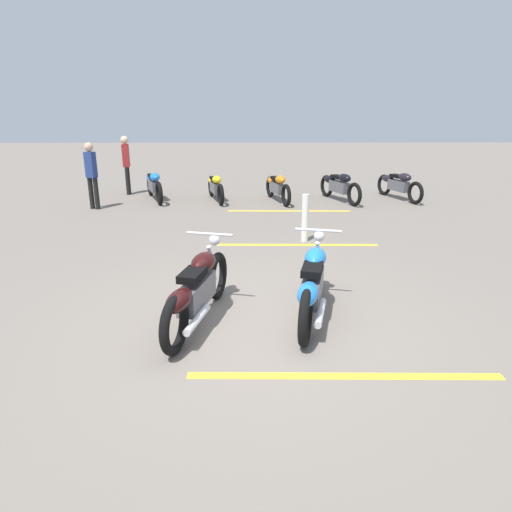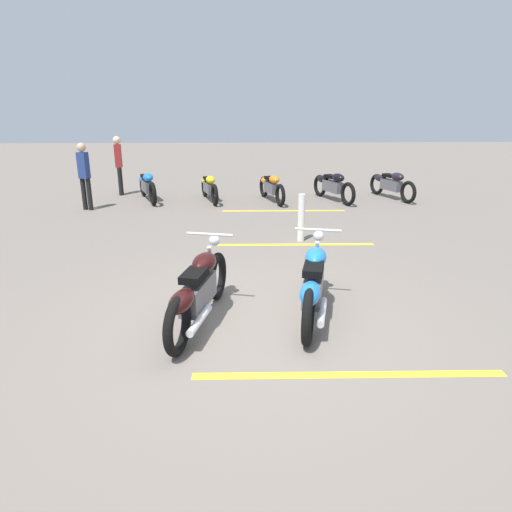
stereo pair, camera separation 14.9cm
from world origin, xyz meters
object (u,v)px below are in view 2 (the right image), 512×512
object	(u,v)px
motorcycle_bright_foreground	(314,283)
motorcycle_row_left	(332,185)
motorcycle_row_far_left	(391,184)
motorcycle_row_far_right	(147,185)
motorcycle_dark_foreground	(198,290)
bystander_secondary	(84,173)
bollard_post	(301,218)
bystander_near_row	(119,163)
motorcycle_row_right	(209,187)
motorcycle_row_center	(271,187)

from	to	relation	value
motorcycle_bright_foreground	motorcycle_row_left	size ratio (longest dim) A/B	1.07
motorcycle_row_far_left	motorcycle_row_far_right	distance (m)	7.12
motorcycle_bright_foreground	motorcycle_dark_foreground	xyz separation A→B (m)	(-0.17, 1.45, 0.00)
motorcycle_row_far_left	bystander_secondary	distance (m)	8.56
motorcycle_row_far_left	motorcycle_bright_foreground	bearing A→B (deg)	-43.29
motorcycle_dark_foreground	motorcycle_row_far_right	distance (m)	8.31
motorcycle_bright_foreground	bollard_post	size ratio (longest dim) A/B	2.30
motorcycle_row_left	bystander_secondary	xyz separation A→B (m)	(-1.03, 6.67, 0.52)
motorcycle_row_far_left	bystander_near_row	bearing A→B (deg)	-115.35
motorcycle_row_left	bollard_post	world-z (taller)	bollard_post
motorcycle_row_left	motorcycle_row_far_right	bearing A→B (deg)	-112.80
motorcycle_dark_foreground	bystander_near_row	bearing A→B (deg)	32.72
motorcycle_row_far_right	bollard_post	distance (m)	5.83
motorcycle_row_far_left	motorcycle_row_far_right	bearing A→B (deg)	-108.89
motorcycle_bright_foreground	motorcycle_row_right	xyz separation A→B (m)	(7.74, 1.82, -0.05)
bollard_post	motorcycle_dark_foreground	bearing A→B (deg)	154.67
motorcycle_row_far_right	motorcycle_bright_foreground	bearing A→B (deg)	3.64
motorcycle_dark_foreground	motorcycle_row_center	size ratio (longest dim) A/B	1.10
bollard_post	motorcycle_row_center	bearing A→B (deg)	4.68
motorcycle_bright_foreground	bystander_near_row	world-z (taller)	bystander_near_row
motorcycle_row_left	motorcycle_row_center	distance (m)	1.77
motorcycle_row_center	motorcycle_row_right	size ratio (longest dim) A/B	1.03
bystander_near_row	motorcycle_row_far_right	bearing A→B (deg)	-52.28
motorcycle_row_far_right	motorcycle_dark_foreground	bearing A→B (deg)	-5.98
motorcycle_dark_foreground	motorcycle_row_far_right	size ratio (longest dim) A/B	1.06
bystander_secondary	bystander_near_row	bearing A→B (deg)	-169.39
motorcycle_row_right	bollard_post	size ratio (longest dim) A/B	2.03
motorcycle_dark_foreground	bystander_secondary	distance (m)	7.66
motorcycle_bright_foreground	bystander_secondary	bearing A→B (deg)	49.74
motorcycle_row_left	motorcycle_row_right	bearing A→B (deg)	-112.08
bystander_near_row	motorcycle_row_center	bearing A→B (deg)	-23.69
motorcycle_row_left	motorcycle_row_center	world-z (taller)	motorcycle_row_left
motorcycle_bright_foreground	bollard_post	xyz separation A→B (m)	(3.51, -0.30, 0.02)
motorcycle_bright_foreground	motorcycle_row_left	bearing A→B (deg)	0.29
motorcycle_row_far_right	bystander_secondary	size ratio (longest dim) A/B	1.20
motorcycle_row_far_right	bystander_secondary	xyz separation A→B (m)	(-1.22, 1.34, 0.52)
motorcycle_dark_foreground	bystander_near_row	xyz separation A→B (m)	(8.93, 3.14, 0.52)
motorcycle_row_left	bystander_secondary	world-z (taller)	bystander_secondary
motorcycle_row_center	bystander_near_row	xyz separation A→B (m)	(1.15, 4.55, 0.56)
motorcycle_row_far_left	bollard_post	size ratio (longest dim) A/B	2.11
motorcycle_bright_foreground	motorcycle_row_far_left	size ratio (longest dim) A/B	1.09
bystander_near_row	bystander_secondary	xyz separation A→B (m)	(-2.13, 0.35, -0.02)
motorcycle_row_far_right	bystander_secondary	bearing A→B (deg)	-68.51
motorcycle_dark_foreground	motorcycle_row_far_right	bearing A→B (deg)	28.41
motorcycle_dark_foreground	motorcycle_row_center	distance (m)	7.91
motorcycle_row_far_left	bystander_near_row	world-z (taller)	bystander_near_row
motorcycle_row_far_right	bystander_near_row	bearing A→B (deg)	-153.80
motorcycle_bright_foreground	bystander_secondary	distance (m)	8.28
motorcycle_bright_foreground	motorcycle_row_right	world-z (taller)	motorcycle_bright_foreground
motorcycle_dark_foreground	motorcycle_row_left	distance (m)	8.45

